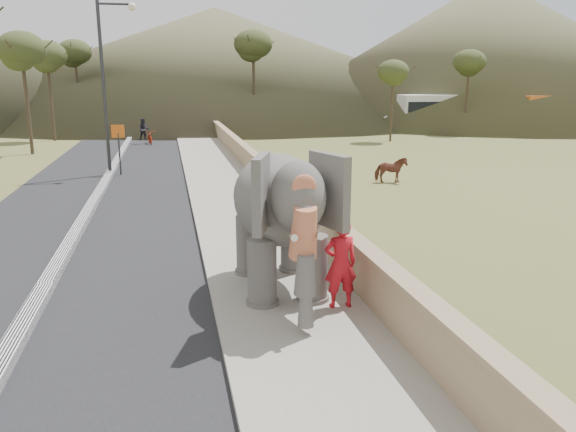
% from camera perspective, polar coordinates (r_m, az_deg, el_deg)
% --- Properties ---
extents(ground, '(160.00, 160.00, 0.00)m').
position_cam_1_polar(ground, '(13.02, -1.48, -6.64)').
color(ground, olive).
rests_on(ground, ground).
extents(road, '(7.00, 120.00, 0.03)m').
position_cam_1_polar(road, '(22.62, -18.90, 1.52)').
color(road, black).
rests_on(road, ground).
extents(median, '(0.35, 120.00, 0.22)m').
position_cam_1_polar(median, '(22.60, -18.91, 1.75)').
color(median, black).
rests_on(median, ground).
extents(walkway, '(3.00, 120.00, 0.15)m').
position_cam_1_polar(walkway, '(22.55, -6.20, 2.31)').
color(walkway, '#9E9687').
rests_on(walkway, ground).
extents(parapet, '(0.30, 120.00, 1.10)m').
position_cam_1_polar(parapet, '(22.68, -2.08, 3.67)').
color(parapet, tan).
rests_on(parapet, ground).
extents(lamppost, '(1.76, 0.36, 8.00)m').
position_cam_1_polar(lamppost, '(28.01, -17.69, 13.87)').
color(lamppost, '#313035').
rests_on(lamppost, ground).
extents(signboard, '(0.60, 0.08, 2.40)m').
position_cam_1_polar(signboard, '(28.06, -16.83, 7.31)').
color(signboard, '#2D2D33').
rests_on(signboard, ground).
extents(cow, '(1.45, 0.82, 1.16)m').
position_cam_1_polar(cow, '(25.39, 10.40, 4.62)').
color(cow, brown).
rests_on(cow, ground).
extents(distant_car, '(4.37, 2.09, 1.44)m').
position_cam_1_polar(distant_car, '(51.56, 10.83, 9.35)').
color(distant_car, '#ACAEB3').
rests_on(distant_car, ground).
extents(bus_white, '(11.16, 3.31, 3.10)m').
position_cam_1_polar(bus_white, '(53.68, 17.02, 10.05)').
color(bus_white, white).
rests_on(bus_white, ground).
extents(bus_orange, '(11.06, 2.80, 3.10)m').
position_cam_1_polar(bus_orange, '(56.26, 27.04, 9.31)').
color(bus_orange, orange).
rests_on(bus_orange, ground).
extents(hill_right, '(56.00, 56.00, 16.00)m').
position_cam_1_polar(hill_right, '(74.62, 19.48, 15.74)').
color(hill_right, brown).
rests_on(hill_right, ground).
extents(hill_far, '(80.00, 80.00, 14.00)m').
position_cam_1_polar(hill_far, '(82.34, -7.34, 15.45)').
color(hill_far, brown).
rests_on(hill_far, ground).
extents(elephant_and_man, '(2.33, 4.19, 3.03)m').
position_cam_1_polar(elephant_and_man, '(11.89, -0.84, -0.29)').
color(elephant_and_man, '#66615C').
rests_on(elephant_and_man, ground).
extents(motorcyclist, '(1.24, 1.94, 1.83)m').
position_cam_1_polar(motorcyclist, '(41.05, -14.06, 8.05)').
color(motorcyclist, maroon).
rests_on(motorcyclist, ground).
extents(trees, '(42.22, 42.43, 8.93)m').
position_cam_1_polar(trees, '(42.29, -9.67, 12.73)').
color(trees, '#473828').
rests_on(trees, ground).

